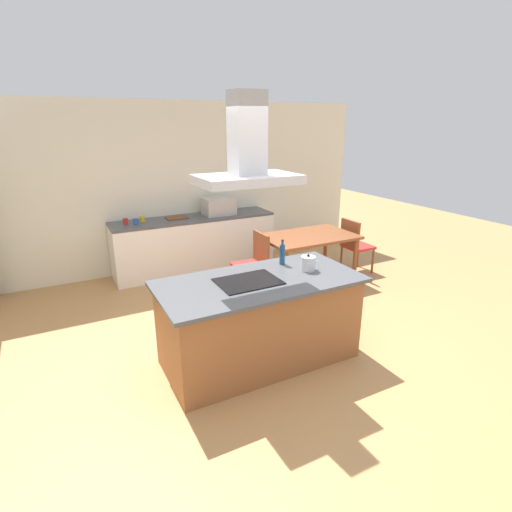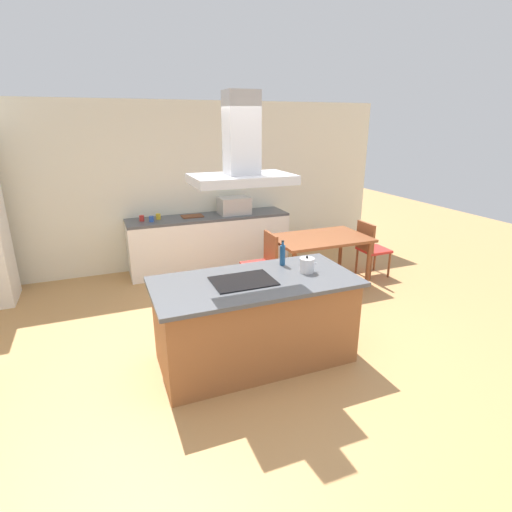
# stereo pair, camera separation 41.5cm
# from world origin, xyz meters

# --- Properties ---
(ground) EXTENTS (16.00, 16.00, 0.00)m
(ground) POSITION_xyz_m (0.00, 1.50, 0.00)
(ground) COLOR tan
(wall_back) EXTENTS (7.20, 0.10, 2.70)m
(wall_back) POSITION_xyz_m (0.00, 3.25, 1.35)
(wall_back) COLOR silver
(wall_back) RESTS_ON ground
(kitchen_island) EXTENTS (2.02, 0.99, 0.90)m
(kitchen_island) POSITION_xyz_m (0.00, 0.00, 0.45)
(kitchen_island) COLOR #995B33
(kitchen_island) RESTS_ON ground
(cooktop) EXTENTS (0.60, 0.44, 0.01)m
(cooktop) POSITION_xyz_m (-0.13, 0.00, 0.91)
(cooktop) COLOR black
(cooktop) RESTS_ON kitchen_island
(tea_kettle) EXTENTS (0.20, 0.15, 0.18)m
(tea_kettle) POSITION_xyz_m (0.57, 0.00, 0.98)
(tea_kettle) COLOR silver
(tea_kettle) RESTS_ON kitchen_island
(olive_oil_bottle) EXTENTS (0.06, 0.06, 0.28)m
(olive_oil_bottle) POSITION_xyz_m (0.43, 0.29, 1.02)
(olive_oil_bottle) COLOR navy
(olive_oil_bottle) RESTS_ON kitchen_island
(back_counter) EXTENTS (2.65, 0.62, 0.90)m
(back_counter) POSITION_xyz_m (0.33, 2.88, 0.45)
(back_counter) COLOR white
(back_counter) RESTS_ON ground
(countertop_microwave) EXTENTS (0.50, 0.38, 0.28)m
(countertop_microwave) POSITION_xyz_m (0.77, 2.88, 1.04)
(countertop_microwave) COLOR #B2AFAA
(countertop_microwave) RESTS_ON back_counter
(coffee_mug_red) EXTENTS (0.08, 0.08, 0.09)m
(coffee_mug_red) POSITION_xyz_m (-0.74, 2.92, 0.95)
(coffee_mug_red) COLOR red
(coffee_mug_red) RESTS_ON back_counter
(coffee_mug_blue) EXTENTS (0.08, 0.08, 0.09)m
(coffee_mug_blue) POSITION_xyz_m (-0.61, 2.82, 0.95)
(coffee_mug_blue) COLOR #2D56B2
(coffee_mug_blue) RESTS_ON back_counter
(coffee_mug_yellow) EXTENTS (0.08, 0.08, 0.09)m
(coffee_mug_yellow) POSITION_xyz_m (-0.48, 2.95, 0.95)
(coffee_mug_yellow) COLOR gold
(coffee_mug_yellow) RESTS_ON back_counter
(cutting_board) EXTENTS (0.34, 0.24, 0.02)m
(cutting_board) POSITION_xyz_m (0.06, 2.93, 0.91)
(cutting_board) COLOR brown
(cutting_board) RESTS_ON back_counter
(dining_table) EXTENTS (1.40, 0.90, 0.75)m
(dining_table) POSITION_xyz_m (1.67, 1.55, 0.67)
(dining_table) COLOR brown
(dining_table) RESTS_ON ground
(chair_at_left_end) EXTENTS (0.42, 0.42, 0.89)m
(chair_at_left_end) POSITION_xyz_m (0.75, 1.55, 0.51)
(chair_at_left_end) COLOR red
(chair_at_left_end) RESTS_ON ground
(chair_at_right_end) EXTENTS (0.42, 0.42, 0.89)m
(chair_at_right_end) POSITION_xyz_m (2.58, 1.55, 0.51)
(chair_at_right_end) COLOR red
(chair_at_right_end) RESTS_ON ground
(range_hood) EXTENTS (0.90, 0.55, 0.78)m
(range_hood) POSITION_xyz_m (-0.13, 0.00, 2.10)
(range_hood) COLOR #ADADB2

